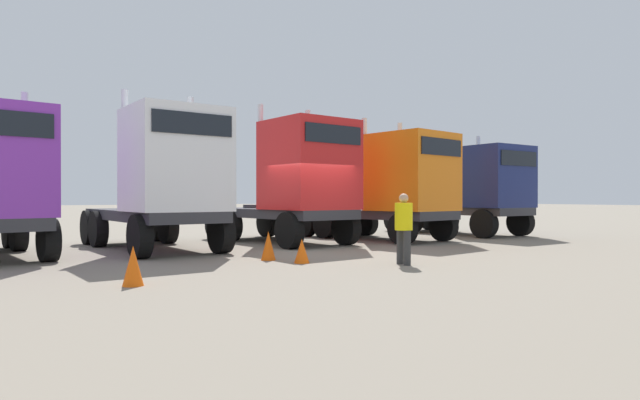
{
  "coord_description": "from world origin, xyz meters",
  "views": [
    {
      "loc": [
        -8.75,
        -13.63,
        1.53
      ],
      "look_at": [
        1.52,
        2.08,
        1.43
      ],
      "focal_mm": 30.61,
      "sensor_mm": 36.0,
      "label": 1
    }
  ],
  "objects": [
    {
      "name": "semi_truck_orange",
      "position": [
        3.96,
        0.79,
        1.91
      ],
      "size": [
        3.38,
        6.33,
        4.28
      ],
      "rotation": [
        0.0,
        0.0,
        -1.42
      ],
      "color": "#333338",
      "rests_on": "ground"
    },
    {
      "name": "semi_truck_red",
      "position": [
        0.27,
        1.43,
        2.05
      ],
      "size": [
        3.02,
        6.12,
        4.52
      ],
      "rotation": [
        0.0,
        0.0,
        -1.49
      ],
      "color": "#333338",
      "rests_on": "ground"
    },
    {
      "name": "semi_truck_navy",
      "position": [
        8.46,
        1.17,
        1.85
      ],
      "size": [
        2.7,
        6.21,
        4.09
      ],
      "rotation": [
        0.0,
        0.0,
        -1.55
      ],
      "color": "#333338",
      "rests_on": "ground"
    },
    {
      "name": "traffic_cone_near",
      "position": [
        -2.21,
        -2.86,
        0.28
      ],
      "size": [
        0.36,
        0.36,
        0.56
      ],
      "primitive_type": "cone",
      "color": "#F2590C",
      "rests_on": "ground"
    },
    {
      "name": "traffic_cone_mid",
      "position": [
        -6.32,
        -4.04,
        0.35
      ],
      "size": [
        0.36,
        0.36,
        0.69
      ],
      "primitive_type": "cone",
      "color": "#F2590C",
      "rests_on": "ground"
    },
    {
      "name": "ground",
      "position": [
        0.0,
        0.0,
        0.0
      ],
      "size": [
        200.0,
        200.0,
        0.0
      ],
      "primitive_type": "plane",
      "color": "gray"
    },
    {
      "name": "semi_truck_white",
      "position": [
        -4.07,
        1.3,
        2.0
      ],
      "size": [
        2.86,
        6.47,
        4.48
      ],
      "rotation": [
        0.0,
        0.0,
        -1.52
      ],
      "color": "#333338",
      "rests_on": "ground"
    },
    {
      "name": "traffic_cone_far",
      "position": [
        -2.58,
        -1.9,
        0.35
      ],
      "size": [
        0.36,
        0.36,
        0.7
      ],
      "primitive_type": "cone",
      "color": "#F2590C",
      "rests_on": "ground"
    },
    {
      "name": "visitor_in_hivis",
      "position": [
        -0.44,
        -4.37,
        0.93
      ],
      "size": [
        0.45,
        0.46,
        1.61
      ],
      "rotation": [
        0.0,
        0.0,
        3.02
      ],
      "color": "#323232",
      "rests_on": "ground"
    }
  ]
}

